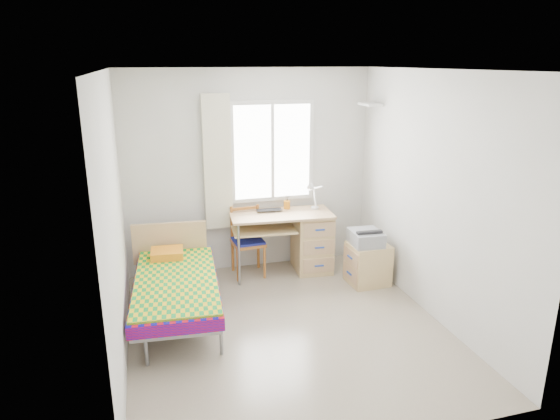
% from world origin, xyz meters
% --- Properties ---
extents(floor, '(3.50, 3.50, 0.00)m').
position_xyz_m(floor, '(0.00, 0.00, 0.00)').
color(floor, '#BCAD93').
rests_on(floor, ground).
extents(ceiling, '(3.50, 3.50, 0.00)m').
position_xyz_m(ceiling, '(0.00, 0.00, 2.60)').
color(ceiling, white).
rests_on(ceiling, wall_back).
extents(wall_back, '(3.20, 0.00, 3.20)m').
position_xyz_m(wall_back, '(0.00, 1.75, 1.30)').
color(wall_back, silver).
rests_on(wall_back, ground).
extents(wall_left, '(0.00, 3.50, 3.50)m').
position_xyz_m(wall_left, '(-1.60, 0.00, 1.30)').
color(wall_left, silver).
rests_on(wall_left, ground).
extents(wall_right, '(0.00, 3.50, 3.50)m').
position_xyz_m(wall_right, '(1.60, 0.00, 1.30)').
color(wall_right, silver).
rests_on(wall_right, ground).
extents(window, '(1.10, 0.04, 1.30)m').
position_xyz_m(window, '(0.30, 1.73, 1.55)').
color(window, white).
rests_on(window, wall_back).
extents(curtain, '(0.35, 0.05, 1.70)m').
position_xyz_m(curtain, '(-0.42, 1.68, 1.45)').
color(curtain, '#F8F1CD').
rests_on(curtain, wall_back).
extents(floating_shelf, '(0.20, 0.32, 0.03)m').
position_xyz_m(floating_shelf, '(1.49, 1.40, 2.15)').
color(floating_shelf, white).
rests_on(floating_shelf, wall_right).
extents(bed, '(1.00, 1.92, 0.80)m').
position_xyz_m(bed, '(-1.08, 0.60, 0.39)').
color(bed, gray).
rests_on(bed, floor).
extents(desk, '(1.33, 0.69, 0.81)m').
position_xyz_m(desk, '(0.68, 1.41, 0.44)').
color(desk, tan).
rests_on(desk, floor).
extents(chair, '(0.41, 0.41, 0.90)m').
position_xyz_m(chair, '(-0.09, 1.51, 0.50)').
color(chair, '#98471D').
rests_on(chair, floor).
extents(cabinet, '(0.50, 0.44, 0.51)m').
position_xyz_m(cabinet, '(1.28, 0.80, 0.26)').
color(cabinet, tan).
rests_on(cabinet, floor).
extents(printer, '(0.37, 0.43, 0.18)m').
position_xyz_m(printer, '(1.24, 0.82, 0.60)').
color(printer, '#9EA1A6').
rests_on(printer, cabinet).
extents(laptop, '(0.34, 0.22, 0.03)m').
position_xyz_m(laptop, '(0.20, 1.49, 0.82)').
color(laptop, black).
rests_on(laptop, desk).
extents(pen_cup, '(0.09, 0.09, 0.10)m').
position_xyz_m(pen_cup, '(0.46, 1.60, 0.86)').
color(pen_cup, orange).
rests_on(pen_cup, desk).
extents(task_lamp, '(0.22, 0.32, 0.40)m').
position_xyz_m(task_lamp, '(0.75, 1.37, 1.06)').
color(task_lamp, white).
rests_on(task_lamp, desk).
extents(book, '(0.25, 0.29, 0.02)m').
position_xyz_m(book, '(0.12, 1.43, 0.59)').
color(book, gray).
rests_on(book, desk).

